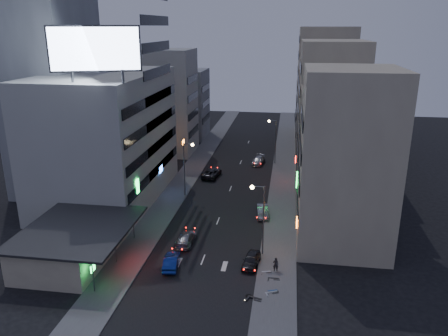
% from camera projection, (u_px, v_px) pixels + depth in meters
% --- Properties ---
extents(ground, '(180.00, 180.00, 0.00)m').
position_uv_depth(ground, '(195.00, 280.00, 43.47)').
color(ground, black).
rests_on(ground, ground).
extents(sidewalk_left, '(4.00, 120.00, 0.12)m').
position_uv_depth(sidewalk_left, '(186.00, 177.00, 72.79)').
color(sidewalk_left, '#4C4C4F').
rests_on(sidewalk_left, ground).
extents(sidewalk_right, '(4.00, 120.00, 0.12)m').
position_uv_depth(sidewalk_right, '(283.00, 182.00, 70.51)').
color(sidewalk_right, '#4C4C4F').
rests_on(sidewalk_right, ground).
extents(food_court, '(11.00, 13.00, 3.88)m').
position_uv_depth(food_court, '(72.00, 243.00, 46.72)').
color(food_court, '#B7AD8F').
rests_on(food_court, ground).
extents(white_building, '(14.00, 24.00, 18.00)m').
position_uv_depth(white_building, '(107.00, 138.00, 61.91)').
color(white_building, '#A2A29E').
rests_on(white_building, ground).
extents(grey_tower, '(10.00, 14.00, 34.00)m').
position_uv_depth(grey_tower, '(52.00, 77.00, 63.53)').
color(grey_tower, gray).
rests_on(grey_tower, ground).
extents(shophouse_near, '(10.00, 11.00, 20.00)m').
position_uv_depth(shophouse_near, '(346.00, 160.00, 48.10)').
color(shophouse_near, '#B7AD8F').
rests_on(shophouse_near, ground).
extents(shophouse_mid, '(11.00, 12.00, 16.00)m').
position_uv_depth(shophouse_mid, '(339.00, 150.00, 59.46)').
color(shophouse_mid, gray).
rests_on(shophouse_mid, ground).
extents(shophouse_far, '(10.00, 14.00, 22.00)m').
position_uv_depth(shophouse_far, '(330.00, 111.00, 70.83)').
color(shophouse_far, '#B7AD8F').
rests_on(shophouse_far, ground).
extents(far_left_a, '(11.00, 10.00, 20.00)m').
position_uv_depth(far_left_a, '(165.00, 102.00, 84.88)').
color(far_left_a, '#A2A29E').
rests_on(far_left_a, ground).
extents(far_left_b, '(12.00, 10.00, 15.00)m').
position_uv_depth(far_left_b, '(180.00, 104.00, 97.95)').
color(far_left_b, gray).
rests_on(far_left_b, ground).
extents(far_right_a, '(11.00, 12.00, 18.00)m').
position_uv_depth(far_right_a, '(326.00, 107.00, 85.48)').
color(far_right_a, gray).
rests_on(far_right_a, ground).
extents(far_right_b, '(12.00, 12.00, 24.00)m').
position_uv_depth(far_right_b, '(325.00, 83.00, 97.64)').
color(far_right_b, '#B7AD8F').
rests_on(far_right_b, ground).
extents(billboard, '(9.52, 3.75, 6.20)m').
position_uv_depth(billboard, '(95.00, 49.00, 47.99)').
color(billboard, '#595B60').
rests_on(billboard, white_building).
extents(street_lamp_right_near, '(1.60, 0.44, 8.02)m').
position_uv_depth(street_lamp_right_near, '(260.00, 210.00, 46.61)').
color(street_lamp_right_near, '#595B60').
rests_on(street_lamp_right_near, sidewalk_right).
extents(street_lamp_left, '(1.60, 0.44, 8.02)m').
position_uv_depth(street_lamp_left, '(187.00, 161.00, 63.33)').
color(street_lamp_left, '#595B60').
rests_on(street_lamp_left, sidewalk_left).
extents(street_lamp_right_far, '(1.60, 0.44, 8.02)m').
position_uv_depth(street_lamp_right_far, '(274.00, 135.00, 78.57)').
color(street_lamp_right_far, '#595B60').
rests_on(street_lamp_right_far, sidewalk_right).
extents(parked_car_right_near, '(2.03, 4.00, 1.30)m').
position_uv_depth(parked_car_right_near, '(251.00, 260.00, 45.86)').
color(parked_car_right_near, black).
rests_on(parked_car_right_near, ground).
extents(parked_car_right_mid, '(1.90, 4.22, 1.34)m').
position_uv_depth(parked_car_right_mid, '(262.00, 212.00, 57.83)').
color(parked_car_right_mid, gray).
rests_on(parked_car_right_mid, ground).
extents(parked_car_left, '(2.98, 5.47, 1.45)m').
position_uv_depth(parked_car_left, '(212.00, 173.00, 72.92)').
color(parked_car_left, black).
rests_on(parked_car_left, ground).
extents(parked_car_right_far, '(2.47, 4.83, 1.34)m').
position_uv_depth(parked_car_right_far, '(258.00, 161.00, 79.71)').
color(parked_car_right_far, gray).
rests_on(parked_car_right_far, ground).
extents(road_car_blue, '(1.93, 4.22, 1.34)m').
position_uv_depth(road_car_blue, '(171.00, 261.00, 45.61)').
color(road_car_blue, navy).
rests_on(road_car_blue, ground).
extents(road_car_silver, '(1.95, 4.65, 1.34)m').
position_uv_depth(road_car_silver, '(186.00, 238.00, 50.59)').
color(road_car_silver, gray).
rests_on(road_car_silver, ground).
extents(person, '(0.61, 0.45, 1.55)m').
position_uv_depth(person, '(276.00, 264.00, 44.58)').
color(person, black).
rests_on(person, sidewalk_right).
extents(scooter_black_a, '(1.22, 2.16, 1.25)m').
position_uv_depth(scooter_black_a, '(263.00, 293.00, 40.03)').
color(scooter_black_a, black).
rests_on(scooter_black_a, sidewalk_right).
extents(scooter_silver_a, '(1.28, 1.89, 1.10)m').
position_uv_depth(scooter_silver_a, '(277.00, 285.00, 41.37)').
color(scooter_silver_a, '#A0A4A8').
rests_on(scooter_silver_a, sidewalk_right).
extents(scooter_blue, '(1.06, 1.71, 0.99)m').
position_uv_depth(scooter_blue, '(277.00, 285.00, 41.56)').
color(scooter_blue, navy).
rests_on(scooter_blue, sidewalk_right).
extents(scooter_black_b, '(0.58, 1.72, 1.05)m').
position_uv_depth(scooter_black_b, '(280.00, 273.00, 43.40)').
color(scooter_black_b, black).
rests_on(scooter_black_b, sidewalk_right).
extents(scooter_silver_b, '(0.94, 1.68, 0.97)m').
position_uv_depth(scooter_silver_b, '(271.00, 266.00, 44.74)').
color(scooter_silver_b, '#B8BBC0').
rests_on(scooter_silver_b, sidewalk_right).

